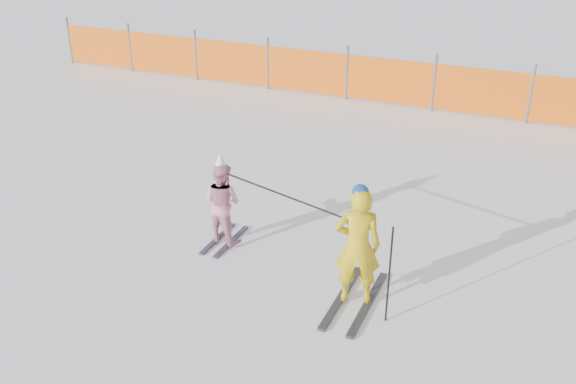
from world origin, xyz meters
name	(u,v)px	position (x,y,z in m)	size (l,w,h in m)	color
ground	(273,276)	(0.00, 0.00, 0.00)	(120.00, 120.00, 0.00)	white
adult	(357,246)	(1.15, -0.10, 0.79)	(0.64, 1.39, 1.59)	black
child	(222,202)	(-1.01, 0.54, 0.63)	(0.64, 0.93, 1.37)	black
ski_poles	(322,224)	(0.66, 0.02, 0.91)	(2.50, 0.83, 1.26)	black
safety_fence	(355,77)	(-1.33, 7.37, 0.56)	(16.48, 0.06, 1.25)	#595960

